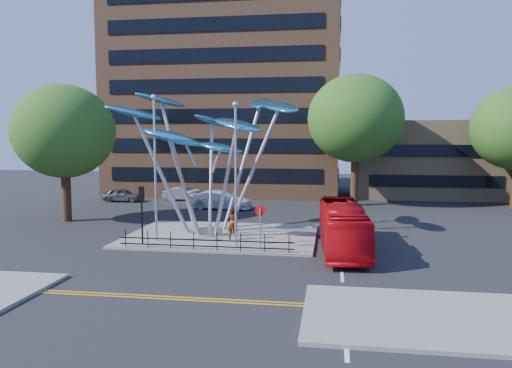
% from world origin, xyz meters
% --- Properties ---
extents(ground, '(120.00, 120.00, 0.00)m').
position_xyz_m(ground, '(0.00, 0.00, 0.00)').
color(ground, black).
rests_on(ground, ground).
extents(traffic_island, '(12.00, 9.00, 0.15)m').
position_xyz_m(traffic_island, '(-1.00, 6.00, 0.07)').
color(traffic_island, slate).
rests_on(traffic_island, ground).
extents(pavement_right, '(12.00, 6.00, 0.15)m').
position_xyz_m(pavement_right, '(11.00, -7.00, 0.07)').
color(pavement_right, slate).
rests_on(pavement_right, ground).
extents(double_yellow_near, '(40.00, 0.12, 0.01)m').
position_xyz_m(double_yellow_near, '(0.00, -6.00, 0.01)').
color(double_yellow_near, gold).
rests_on(double_yellow_near, ground).
extents(double_yellow_far, '(40.00, 0.12, 0.01)m').
position_xyz_m(double_yellow_far, '(0.00, -6.30, 0.01)').
color(double_yellow_far, gold).
rests_on(double_yellow_far, ground).
extents(brick_tower, '(25.00, 15.00, 30.00)m').
position_xyz_m(brick_tower, '(-6.00, 32.00, 15.00)').
color(brick_tower, brown).
rests_on(brick_tower, ground).
extents(low_building_near, '(15.00, 8.00, 8.00)m').
position_xyz_m(low_building_near, '(16.00, 30.00, 4.00)').
color(low_building_near, tan).
rests_on(low_building_near, ground).
extents(tree_right, '(8.80, 8.80, 12.11)m').
position_xyz_m(tree_right, '(8.00, 22.00, 8.04)').
color(tree_right, black).
rests_on(tree_right, ground).
extents(tree_left, '(7.60, 7.60, 10.32)m').
position_xyz_m(tree_left, '(-14.00, 10.00, 6.79)').
color(tree_left, black).
rests_on(tree_left, ground).
extents(leaf_sculpture, '(12.72, 9.54, 9.51)m').
position_xyz_m(leaf_sculpture, '(-2.07, 6.68, 6.87)').
color(leaf_sculpture, '#9EA0A5').
rests_on(leaf_sculpture, traffic_island).
extents(street_lamp_left, '(0.36, 0.36, 8.80)m').
position_xyz_m(street_lamp_left, '(-4.50, 3.50, 5.36)').
color(street_lamp_left, '#9EA0A5').
rests_on(street_lamp_left, traffic_island).
extents(street_lamp_right, '(0.36, 0.36, 8.30)m').
position_xyz_m(street_lamp_right, '(0.50, 3.00, 5.09)').
color(street_lamp_right, '#9EA0A5').
rests_on(street_lamp_right, traffic_island).
extents(traffic_light_island, '(0.28, 0.18, 3.42)m').
position_xyz_m(traffic_light_island, '(-5.00, 2.50, 2.61)').
color(traffic_light_island, black).
rests_on(traffic_light_island, traffic_island).
extents(no_entry_sign_island, '(0.60, 0.10, 2.45)m').
position_xyz_m(no_entry_sign_island, '(2.00, 2.52, 1.82)').
color(no_entry_sign_island, '#9EA0A5').
rests_on(no_entry_sign_island, traffic_island).
extents(pedestrian_railing_front, '(10.00, 0.06, 1.00)m').
position_xyz_m(pedestrian_railing_front, '(-1.00, 1.70, 0.55)').
color(pedestrian_railing_front, black).
rests_on(pedestrian_railing_front, traffic_island).
extents(red_bus, '(2.84, 9.74, 2.68)m').
position_xyz_m(red_bus, '(6.60, 3.36, 1.34)').
color(red_bus, '#B7080F').
rests_on(red_bus, ground).
extents(pedestrian, '(0.79, 0.62, 1.90)m').
position_xyz_m(pedestrian, '(-0.04, 4.59, 1.10)').
color(pedestrian, gray).
rests_on(pedestrian, traffic_island).
extents(parked_car_left, '(3.94, 1.67, 1.33)m').
position_xyz_m(parked_car_left, '(-14.45, 21.16, 0.66)').
color(parked_car_left, '#46474E').
rests_on(parked_car_left, ground).
extents(parked_car_mid, '(4.12, 1.53, 1.34)m').
position_xyz_m(parked_car_mid, '(-8.74, 23.00, 0.67)').
color(parked_car_mid, '#94979B').
rests_on(parked_car_mid, ground).
extents(parked_car_right, '(5.87, 2.90, 1.64)m').
position_xyz_m(parked_car_right, '(-3.78, 18.00, 0.82)').
color(parked_car_right, silver).
rests_on(parked_car_right, ground).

